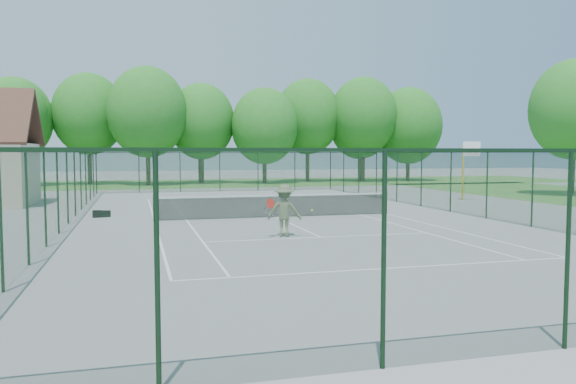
{
  "coord_description": "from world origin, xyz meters",
  "views": [
    {
      "loc": [
        -6.23,
        -24.92,
        2.96
      ],
      "look_at": [
        0.0,
        -2.0,
        1.3
      ],
      "focal_mm": 35.0,
      "sensor_mm": 36.0,
      "label": 1
    }
  ],
  "objects_px": {
    "sports_bag_a": "(97,214)",
    "tennis_player": "(284,211)",
    "basketball_goal": "(468,159)",
    "tennis_net": "(277,205)"
  },
  "relations": [
    {
      "from": "sports_bag_a",
      "to": "tennis_player",
      "type": "distance_m",
      "value": 10.45
    },
    {
      "from": "basketball_goal",
      "to": "tennis_player",
      "type": "relative_size",
      "value": 1.79
    },
    {
      "from": "sports_bag_a",
      "to": "basketball_goal",
      "type": "bearing_deg",
      "value": 4.23
    },
    {
      "from": "sports_bag_a",
      "to": "tennis_player",
      "type": "relative_size",
      "value": 0.21
    },
    {
      "from": "tennis_net",
      "to": "sports_bag_a",
      "type": "distance_m",
      "value": 8.24
    },
    {
      "from": "tennis_net",
      "to": "sports_bag_a",
      "type": "relative_size",
      "value": 26.42
    },
    {
      "from": "tennis_net",
      "to": "tennis_player",
      "type": "distance_m",
      "value": 6.0
    },
    {
      "from": "basketball_goal",
      "to": "tennis_player",
      "type": "height_order",
      "value": "basketball_goal"
    },
    {
      "from": "basketball_goal",
      "to": "tennis_net",
      "type": "bearing_deg",
      "value": -157.18
    },
    {
      "from": "tennis_net",
      "to": "sports_bag_a",
      "type": "bearing_deg",
      "value": 165.72
    }
  ]
}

